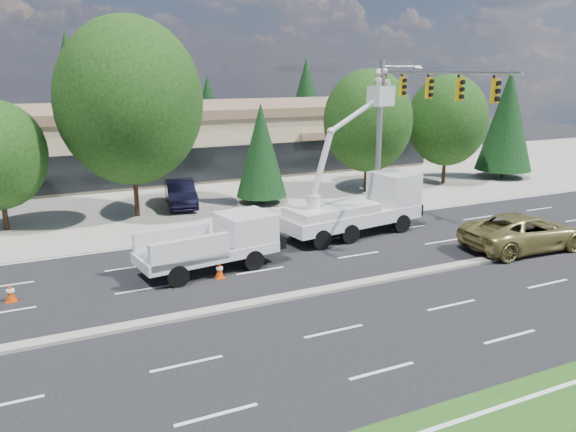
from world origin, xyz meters
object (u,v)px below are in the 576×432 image
signal_mast (403,115)px  minivan (524,232)px  bucket_truck (361,200)px  utility_pickup (217,248)px

signal_mast → minivan: size_ratio=1.62×
bucket_truck → utility_pickup: bearing=-175.1°
bucket_truck → minivan: size_ratio=1.35×
signal_mast → minivan: bearing=-67.4°
utility_pickup → bucket_truck: 8.90m
utility_pickup → minivan: 14.75m
utility_pickup → minivan: size_ratio=0.99×
signal_mast → minivan: signal_mast is taller
utility_pickup → bucket_truck: bucket_truck is taller
signal_mast → utility_pickup: 12.99m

